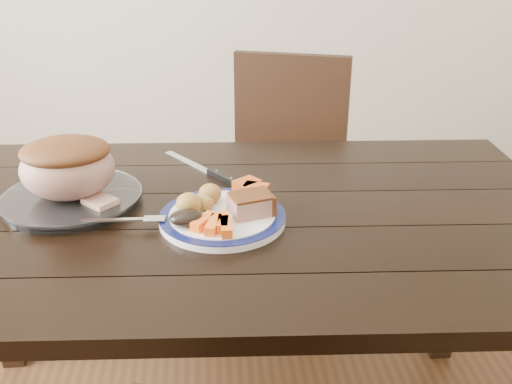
{
  "coord_description": "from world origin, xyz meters",
  "views": [
    {
      "loc": [
        -0.02,
        -1.17,
        1.34
      ],
      "look_at": [
        0.08,
        -0.02,
        0.8
      ],
      "focal_mm": 40.0,
      "sensor_mm": 36.0,
      "label": 1
    }
  ],
  "objects": [
    {
      "name": "cut_slice",
      "position": [
        -0.27,
        0.01,
        0.78
      ],
      "size": [
        0.09,
        0.09,
        0.02
      ],
      "primitive_type": "cube",
      "rotation": [
        0.0,
        0.0,
        -0.77
      ],
      "color": "tan",
      "rests_on": "serving_platter"
    },
    {
      "name": "carrot_batons",
      "position": [
        -0.01,
        -0.13,
        0.78
      ],
      "size": [
        0.09,
        0.09,
        0.02
      ],
      "color": "orange",
      "rests_on": "dinner_plate"
    },
    {
      "name": "plate_rim",
      "position": [
        0.0,
        -0.06,
        0.77
      ],
      "size": [
        0.28,
        0.28,
        0.02
      ],
      "primitive_type": "torus",
      "color": "#0E1447",
      "rests_on": "dinner_plate"
    },
    {
      "name": "dining_table",
      "position": [
        -0.0,
        0.0,
        0.66
      ],
      "size": [
        1.64,
        0.98,
        0.75
      ],
      "rotation": [
        0.0,
        0.0,
        -0.05
      ],
      "color": "black",
      "rests_on": "ground"
    },
    {
      "name": "dark_mushroom",
      "position": [
        -0.07,
        -0.1,
        0.79
      ],
      "size": [
        0.07,
        0.05,
        0.03
      ],
      "primitive_type": "ellipsoid",
      "color": "black",
      "rests_on": "dinner_plate"
    },
    {
      "name": "fork",
      "position": [
        -0.19,
        -0.07,
        0.77
      ],
      "size": [
        0.18,
        0.03,
        0.0
      ],
      "rotation": [
        0.0,
        0.0,
        -0.04
      ],
      "color": "silver",
      "rests_on": "dinner_plate"
    },
    {
      "name": "roast_joint",
      "position": [
        -0.34,
        0.06,
        0.84
      ],
      "size": [
        0.21,
        0.18,
        0.14
      ],
      "primitive_type": "ellipsoid",
      "color": "tan",
      "rests_on": "serving_platter"
    },
    {
      "name": "dinner_plate",
      "position": [
        0.0,
        -0.06,
        0.76
      ],
      "size": [
        0.28,
        0.28,
        0.02
      ],
      "primitive_type": "cylinder",
      "color": "white",
      "rests_on": "dining_table"
    },
    {
      "name": "chair_far",
      "position": [
        0.25,
        0.73,
        0.52
      ],
      "size": [
        0.53,
        0.54,
        0.93
      ],
      "rotation": [
        0.0,
        0.0,
        2.83
      ],
      "color": "black",
      "rests_on": "ground"
    },
    {
      "name": "pork_slice",
      "position": [
        0.06,
        -0.06,
        0.79
      ],
      "size": [
        0.1,
        0.09,
        0.04
      ],
      "primitive_type": "cube",
      "rotation": [
        0.0,
        0.0,
        0.28
      ],
      "color": "tan",
      "rests_on": "dinner_plate"
    },
    {
      "name": "serving_platter",
      "position": [
        -0.34,
        0.06,
        0.76
      ],
      "size": [
        0.31,
        0.31,
        0.02
      ],
      "primitive_type": "cylinder",
      "color": "white",
      "rests_on": "dining_table"
    },
    {
      "name": "roasted_potatoes",
      "position": [
        -0.05,
        -0.03,
        0.79
      ],
      "size": [
        0.1,
        0.1,
        0.05
      ],
      "color": "gold",
      "rests_on": "dinner_plate"
    },
    {
      "name": "carving_knife",
      "position": [
        -0.01,
        0.2,
        0.76
      ],
      "size": [
        0.21,
        0.27,
        0.01
      ],
      "rotation": [
        0.0,
        0.0,
        -0.94
      ],
      "color": "silver",
      "rests_on": "dining_table"
    },
    {
      "name": "pumpkin_wedges",
      "position": [
        0.07,
        0.01,
        0.79
      ],
      "size": [
        0.09,
        0.09,
        0.04
      ],
      "color": "#E75719",
      "rests_on": "dinner_plate"
    }
  ]
}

